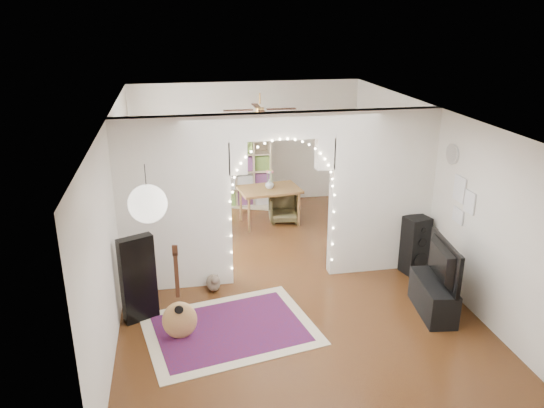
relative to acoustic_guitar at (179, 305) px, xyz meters
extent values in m
plane|color=black|center=(1.67, 1.49, -0.50)|extent=(7.50, 7.50, 0.00)
cube|color=white|center=(1.67, 1.49, 2.20)|extent=(5.00, 7.50, 0.02)
cube|color=silver|center=(1.67, 5.24, 0.85)|extent=(5.00, 0.02, 2.70)
cube|color=silver|center=(1.67, -2.26, 0.85)|extent=(5.00, 0.02, 2.70)
cube|color=silver|center=(-0.83, 1.49, 0.85)|extent=(0.02, 7.50, 2.70)
cube|color=silver|center=(4.17, 1.49, 0.85)|extent=(0.02, 7.50, 2.70)
cube|color=silver|center=(0.02, 1.49, 0.85)|extent=(1.70, 0.20, 2.70)
cube|color=silver|center=(3.32, 1.49, 0.85)|extent=(1.70, 0.20, 2.70)
cube|color=silver|center=(1.67, 1.49, 2.00)|extent=(1.60, 0.20, 0.40)
cube|color=white|center=(-0.80, 3.29, 1.00)|extent=(0.04, 1.20, 1.40)
cylinder|color=white|center=(4.15, 0.89, 1.60)|extent=(0.03, 0.31, 0.31)
sphere|color=white|center=(-0.23, -0.91, 1.75)|extent=(0.40, 0.40, 0.40)
cube|color=maroon|center=(0.67, 0.09, -0.49)|extent=(2.52, 2.09, 0.02)
cube|color=black|center=(-0.53, 0.59, 0.13)|extent=(0.50, 0.34, 1.26)
ellipsoid|color=#B78A49|center=(0.00, 0.00, -0.02)|extent=(0.47, 0.21, 0.55)
cube|color=black|center=(0.00, 0.00, 0.44)|extent=(0.05, 0.04, 0.63)
cube|color=black|center=(0.00, 0.00, 0.79)|extent=(0.07, 0.04, 0.14)
ellipsoid|color=brown|center=(0.54, 1.24, -0.38)|extent=(0.27, 0.37, 0.24)
sphere|color=brown|center=(0.56, 1.09, -0.26)|extent=(0.16, 0.16, 0.14)
cone|color=brown|center=(0.53, 1.09, -0.19)|extent=(0.04, 0.04, 0.05)
cone|color=brown|center=(0.60, 1.09, -0.19)|extent=(0.04, 0.04, 0.05)
cylinder|color=brown|center=(0.51, 1.42, -0.46)|extent=(0.07, 0.23, 0.07)
cube|color=black|center=(3.87, 1.24, -0.02)|extent=(0.45, 0.41, 0.97)
cylinder|color=black|center=(3.91, 1.07, -0.23)|extent=(0.28, 0.09, 0.28)
cylinder|color=black|center=(3.91, 1.07, 0.09)|extent=(0.15, 0.06, 0.15)
cylinder|color=black|center=(3.91, 1.07, 0.31)|extent=(0.09, 0.04, 0.09)
cube|color=black|center=(3.58, -0.02, -0.25)|extent=(0.52, 1.04, 0.50)
imported|color=black|center=(3.58, -0.02, 0.31)|extent=(0.27, 1.08, 0.62)
cube|color=beige|center=(1.36, 4.99, 0.30)|extent=(1.60, 0.94, 1.60)
cube|color=brown|center=(1.91, 3.80, 0.23)|extent=(1.29, 0.94, 0.05)
cylinder|color=brown|center=(1.43, 3.42, -0.15)|extent=(0.05, 0.05, 0.70)
cylinder|color=brown|center=(2.46, 3.54, -0.15)|extent=(0.05, 0.05, 0.70)
cylinder|color=brown|center=(1.35, 4.05, -0.15)|extent=(0.05, 0.05, 0.70)
cylinder|color=brown|center=(2.38, 4.18, -0.15)|extent=(0.05, 0.05, 0.70)
imported|color=silver|center=(1.91, 3.80, 0.35)|extent=(0.20, 0.20, 0.19)
imported|color=#483F24|center=(0.48, 3.42, -0.23)|extent=(0.61, 0.62, 0.54)
imported|color=#483F24|center=(2.22, 3.88, -0.22)|extent=(0.67, 0.68, 0.56)
camera|label=1|loc=(0.07, -6.14, 3.59)|focal=35.00mm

